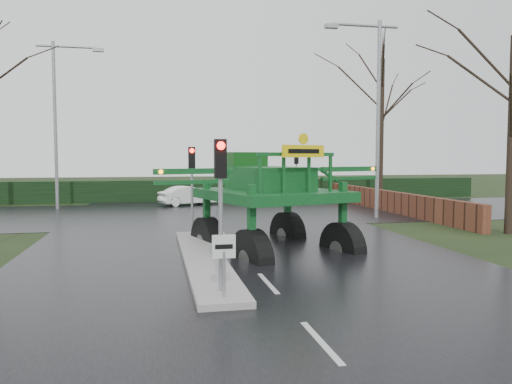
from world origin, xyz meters
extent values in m
plane|color=black|center=(0.00, 0.00, 0.00)|extent=(140.00, 140.00, 0.00)
cube|color=black|center=(0.00, 10.00, 0.00)|extent=(14.00, 80.00, 0.02)
cube|color=black|center=(0.00, 16.00, 0.01)|extent=(80.00, 12.00, 0.02)
cube|color=gray|center=(-1.30, 3.00, 0.09)|extent=(1.20, 10.00, 0.16)
cube|color=black|center=(0.00, 24.00, 0.75)|extent=(44.00, 0.90, 1.50)
cube|color=#592D1E|center=(10.50, 16.00, 0.60)|extent=(0.40, 20.00, 1.20)
cylinder|color=gray|center=(-1.30, -1.50, 0.65)|extent=(0.07, 0.07, 1.00)
cube|color=silver|center=(-1.30, -1.50, 1.25)|extent=(0.50, 0.04, 0.50)
cube|color=black|center=(-1.30, -1.52, 1.25)|extent=(0.38, 0.01, 0.10)
cylinder|color=gray|center=(-1.30, -1.00, 1.75)|extent=(0.10, 0.10, 3.50)
cube|color=black|center=(-1.30, -1.00, 3.10)|extent=(0.26, 0.22, 0.85)
sphere|color=#FF0C07|center=(-1.30, -1.13, 3.38)|extent=(0.18, 0.18, 0.18)
cylinder|color=gray|center=(-1.30, 7.50, 1.75)|extent=(0.10, 0.10, 3.50)
cube|color=black|center=(-1.30, 7.50, 3.10)|extent=(0.26, 0.22, 0.85)
sphere|color=#FF0C07|center=(-1.30, 7.37, 3.38)|extent=(0.18, 0.18, 0.18)
cylinder|color=gray|center=(6.50, 20.00, 1.75)|extent=(0.10, 0.10, 3.50)
cube|color=black|center=(6.50, 20.00, 3.10)|extent=(0.26, 0.22, 0.85)
sphere|color=#FF0C07|center=(6.50, 20.13, 3.38)|extent=(0.18, 0.18, 0.18)
cylinder|color=gray|center=(8.50, 12.00, 5.00)|extent=(0.20, 0.20, 10.00)
cylinder|color=gray|center=(7.70, 12.00, 9.70)|extent=(3.52, 0.14, 0.14)
cube|color=gray|center=(5.94, 12.00, 9.58)|extent=(0.65, 0.30, 0.20)
cylinder|color=gray|center=(-8.50, 20.00, 5.00)|extent=(0.20, 0.20, 10.00)
cylinder|color=gray|center=(-7.70, 20.00, 9.70)|extent=(3.52, 0.14, 0.14)
cube|color=gray|center=(-5.94, 20.00, 9.58)|extent=(0.65, 0.30, 0.20)
cylinder|color=black|center=(11.50, 6.00, 4.00)|extent=(0.32, 0.32, 8.00)
cylinder|color=black|center=(13.00, 21.00, 5.00)|extent=(0.32, 0.32, 10.00)
cone|color=black|center=(13.00, 21.00, 10.80)|extent=(0.24, 0.24, 2.50)
cylinder|color=black|center=(-2.02, 4.00, 0.96)|extent=(1.07, 2.00, 1.93)
cylinder|color=#595B56|center=(-2.02, 4.00, 0.96)|extent=(0.74, 0.81, 0.67)
cube|color=#0C471C|center=(-2.02, 4.00, 2.17)|extent=(0.26, 0.26, 2.21)
cylinder|color=black|center=(1.29, 5.02, 0.96)|extent=(1.07, 2.00, 1.93)
cylinder|color=#595B56|center=(1.29, 5.02, 0.96)|extent=(0.74, 0.81, 0.67)
cube|color=#0C471C|center=(1.29, 5.02, 2.17)|extent=(0.26, 0.26, 2.21)
cylinder|color=black|center=(-1.00, 0.69, 0.96)|extent=(1.07, 2.00, 1.93)
cylinder|color=#595B56|center=(-1.00, 0.69, 0.96)|extent=(0.74, 0.81, 0.67)
cube|color=#0C471C|center=(-1.00, 0.69, 2.17)|extent=(0.26, 0.26, 2.21)
cylinder|color=black|center=(2.31, 1.71, 0.96)|extent=(1.07, 2.00, 1.93)
cylinder|color=#595B56|center=(2.31, 1.71, 0.96)|extent=(0.74, 0.81, 0.67)
cube|color=#0C471C|center=(2.31, 1.71, 2.17)|extent=(0.26, 0.26, 2.21)
cube|color=#0C471C|center=(0.14, 2.85, 2.79)|extent=(5.22, 5.60, 0.34)
cube|color=#0C471C|center=(0.09, 3.04, 3.32)|extent=(2.87, 3.38, 0.87)
cube|color=#0F4412|center=(-0.48, 4.88, 3.66)|extent=(1.72, 1.53, 1.25)
cube|color=#0C471C|center=(0.60, 1.38, 4.19)|extent=(2.79, 0.96, 0.12)
cube|color=#0C471C|center=(-2.69, 1.58, 3.66)|extent=(2.44, 0.90, 0.17)
sphere|color=orange|center=(-3.67, 1.18, 3.66)|extent=(0.13, 0.13, 0.13)
cube|color=#0C471C|center=(3.20, 3.39, 3.66)|extent=(2.44, 0.90, 0.17)
sphere|color=orange|center=(4.24, 3.61, 3.66)|extent=(0.13, 0.13, 0.13)
cube|color=yellow|center=(0.71, 1.01, 4.28)|extent=(1.49, 0.51, 0.39)
cube|color=black|center=(0.71, 1.01, 4.28)|extent=(1.11, 0.35, 0.13)
cylinder|color=yellow|center=(0.71, 1.01, 4.67)|extent=(0.34, 0.14, 0.35)
imported|color=white|center=(-0.58, 20.71, 0.00)|extent=(3.98, 2.55, 1.24)
camera|label=1|loc=(-2.71, -11.83, 3.13)|focal=35.00mm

